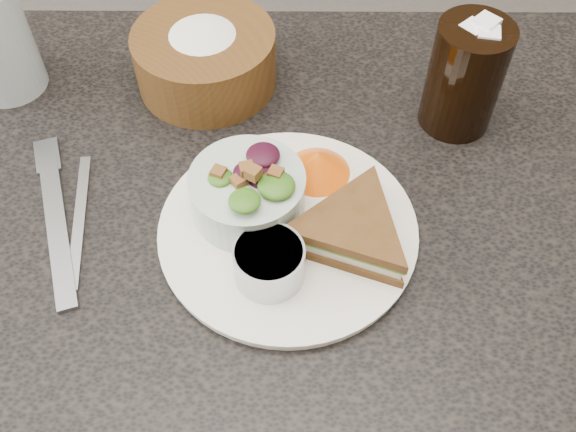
% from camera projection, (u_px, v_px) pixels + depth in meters
% --- Properties ---
extents(dining_table, '(1.00, 0.70, 0.75)m').
position_uv_depth(dining_table, '(245.00, 366.00, 0.96)').
color(dining_table, black).
rests_on(dining_table, floor).
extents(dinner_plate, '(0.26, 0.26, 0.01)m').
position_uv_depth(dinner_plate, '(288.00, 230.00, 0.65)').
color(dinner_plate, silver).
rests_on(dinner_plate, dining_table).
extents(sandwich, '(0.18, 0.18, 0.04)m').
position_uv_depth(sandwich, '(352.00, 230.00, 0.62)').
color(sandwich, '#50321C').
rests_on(sandwich, dinner_plate).
extents(salad_bowl, '(0.13, 0.13, 0.07)m').
position_uv_depth(salad_bowl, '(247.00, 188.00, 0.63)').
color(salad_bowl, '#A4B9AE').
rests_on(salad_bowl, dinner_plate).
extents(dressing_ramekin, '(0.07, 0.07, 0.04)m').
position_uv_depth(dressing_ramekin, '(269.00, 263.00, 0.59)').
color(dressing_ramekin, '#A7ABB3').
rests_on(dressing_ramekin, dinner_plate).
extents(orange_wedge, '(0.10, 0.10, 0.03)m').
position_uv_depth(orange_wedge, '(318.00, 162.00, 0.67)').
color(orange_wedge, '#E75609').
rests_on(orange_wedge, dinner_plate).
extents(fork, '(0.08, 0.20, 0.01)m').
position_uv_depth(fork, '(57.00, 226.00, 0.65)').
color(fork, gray).
rests_on(fork, dining_table).
extents(knife, '(0.03, 0.17, 0.00)m').
position_uv_depth(knife, '(80.00, 219.00, 0.66)').
color(knife, '#9EA0A3').
rests_on(knife, dining_table).
extents(bread_basket, '(0.19, 0.19, 0.09)m').
position_uv_depth(bread_basket, '(204.00, 50.00, 0.75)').
color(bread_basket, brown).
rests_on(bread_basket, dining_table).
extents(cola_glass, '(0.10, 0.10, 0.14)m').
position_uv_depth(cola_glass, '(466.00, 73.00, 0.69)').
color(cola_glass, black).
rests_on(cola_glass, dining_table).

